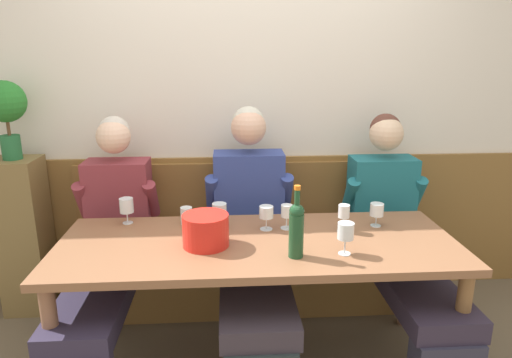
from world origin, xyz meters
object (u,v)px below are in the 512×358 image
object	(u,v)px
person_center_right_seat	(252,231)
ice_bucket	(206,230)
wine_glass_mid_left	(287,212)
water_tumbler_right	(186,216)
wine_glass_near_bucket	(346,232)
person_center_left_seat	(397,231)
person_left_seat	(109,239)
wine_glass_center_rear	(377,211)
wine_glass_right_end	(219,211)
potted_plant	(5,107)
wall_bench	(251,264)
wine_glass_by_bottle	(126,206)
dining_table	(258,256)
wine_glass_mid_right	(344,213)
wine_bottle_green_tall	(296,228)
wine_glass_center_front	(266,213)

from	to	relation	value
person_center_right_seat	ice_bucket	distance (m)	0.46
wine_glass_mid_left	water_tumbler_right	distance (m)	0.56
wine_glass_near_bucket	person_center_left_seat	bearing A→B (deg)	47.96
person_left_seat	wine_glass_center_rear	distance (m)	1.51
wine_glass_near_bucket	wine_glass_center_rear	bearing A→B (deg)	52.81
person_left_seat	water_tumbler_right	world-z (taller)	person_left_seat
person_center_left_seat	wine_glass_mid_left	xyz separation A→B (m)	(-0.68, -0.16, 0.19)
wine_glass_right_end	potted_plant	distance (m)	1.45
wall_bench	wine_glass_mid_left	bearing A→B (deg)	-70.99
person_left_seat	wine_glass_by_bottle	distance (m)	0.23
person_left_seat	person_center_right_seat	size ratio (longest dim) A/B	0.96
person_center_left_seat	dining_table	bearing A→B (deg)	-159.70
wine_glass_mid_right	wall_bench	bearing A→B (deg)	130.19
person_left_seat	wine_bottle_green_tall	distance (m)	1.14
person_center_left_seat	wine_glass_right_end	size ratio (longest dim) A/B	9.51
dining_table	wine_bottle_green_tall	bearing A→B (deg)	-49.60
wine_glass_center_rear	person_left_seat	bearing A→B (deg)	174.25
water_tumbler_right	potted_plant	distance (m)	1.29
wine_glass_center_rear	ice_bucket	bearing A→B (deg)	-167.83
person_left_seat	wine_glass_mid_right	distance (m)	1.33
wall_bench	wine_glass_near_bucket	bearing A→B (deg)	-64.21
wine_glass_near_bucket	potted_plant	distance (m)	2.11
dining_table	wine_bottle_green_tall	xyz separation A→B (m)	(0.16, -0.19, 0.23)
wine_glass_mid_right	wine_glass_by_bottle	distance (m)	1.19
person_center_left_seat	wine_glass_by_bottle	xyz separation A→B (m)	(-1.56, -0.02, 0.20)
wine_glass_right_end	wine_glass_near_bucket	distance (m)	0.71
ice_bucket	wine_glass_center_rear	distance (m)	0.95
wine_glass_center_front	dining_table	bearing A→B (deg)	-110.02
wine_glass_right_end	potted_plant	bearing A→B (deg)	159.54
wine_glass_mid_right	potted_plant	bearing A→B (deg)	163.16
wine_glass_mid_right	potted_plant	size ratio (longest dim) A/B	0.31
wine_glass_center_front	wine_bottle_green_tall	bearing A→B (deg)	-72.61
person_left_seat	water_tumbler_right	xyz separation A→B (m)	(0.45, -0.05, 0.15)
ice_bucket	wine_glass_near_bucket	distance (m)	0.68
wall_bench	wine_glass_mid_right	world-z (taller)	wall_bench
water_tumbler_right	potted_plant	xyz separation A→B (m)	(-1.08, 0.41, 0.56)
wall_bench	person_center_left_seat	bearing A→B (deg)	-21.17
wine_glass_center_rear	wine_glass_mid_right	bearing A→B (deg)	-161.52
wine_glass_by_bottle	wine_glass_right_end	world-z (taller)	wine_glass_by_bottle
wine_glass_center_front	wine_glass_right_end	distance (m)	0.26
wine_glass_by_bottle	person_center_right_seat	bearing A→B (deg)	1.88
wine_glass_by_bottle	water_tumbler_right	bearing A→B (deg)	-5.79
person_left_seat	wine_glass_mid_left	xyz separation A→B (m)	(1.00, -0.15, 0.19)
wall_bench	wine_glass_right_end	distance (m)	0.72
ice_bucket	wine_bottle_green_tall	xyz separation A→B (m)	(0.43, -0.16, 0.06)
wine_glass_mid_right	wine_glass_mid_left	xyz separation A→B (m)	(-0.30, 0.06, -0.01)
wine_glass_by_bottle	wine_glass_center_front	bearing A→B (deg)	-10.64
person_center_right_seat	wine_glass_right_end	xyz separation A→B (m)	(-0.18, -0.11, 0.17)
person_center_left_seat	wine_glass_by_bottle	bearing A→B (deg)	-179.38
wine_glass_center_front	wine_glass_mid_left	world-z (taller)	wine_glass_mid_left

